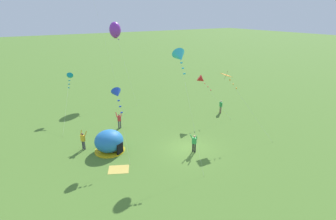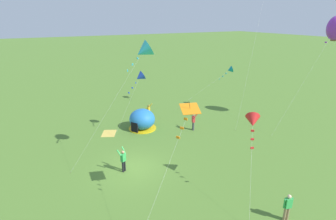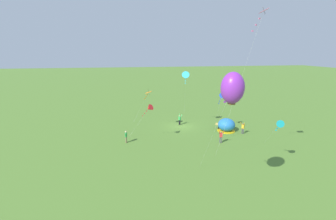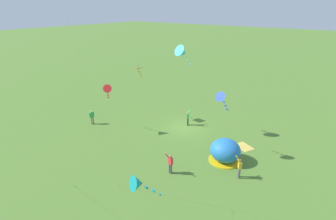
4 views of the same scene
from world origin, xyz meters
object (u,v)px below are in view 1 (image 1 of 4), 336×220
at_px(person_far_back, 221,106).
at_px(kite_cyan, 180,57).
at_px(kite_red, 201,80).
at_px(person_flying_kite, 194,143).
at_px(kite_purple, 115,30).
at_px(person_arms_raised, 119,120).
at_px(kite_blue, 117,94).
at_px(kite_orange, 228,77).
at_px(kite_teal, 70,76).
at_px(popup_tent, 109,142).
at_px(person_with_toddler, 83,140).

xyz_separation_m(person_far_back, kite_cyan, (-9.54, -4.37, 7.76)).
relative_size(person_far_back, kite_red, 0.31).
relative_size(person_flying_kite, person_far_back, 1.10).
bearing_deg(kite_purple, kite_red, -72.40).
xyz_separation_m(person_arms_raised, kite_blue, (-1.85, -4.92, 4.67)).
relative_size(person_far_back, kite_cyan, 0.18).
xyz_separation_m(kite_orange, kite_teal, (-12.82, 14.10, -1.17)).
distance_m(popup_tent, kite_cyan, 10.25).
distance_m(person_far_back, kite_cyan, 13.06).
height_order(popup_tent, kite_cyan, kite_cyan).
relative_size(kite_red, kite_cyan, 0.58).
xyz_separation_m(person_far_back, kite_purple, (-8.06, 15.06, 8.96)).
height_order(kite_cyan, kite_blue, kite_cyan).
xyz_separation_m(person_arms_raised, kite_orange, (9.48, -6.84, 5.14)).
bearing_deg(kite_blue, person_flying_kite, -34.11).
xyz_separation_m(person_flying_kite, kite_orange, (5.58, 1.97, 5.14)).
xyz_separation_m(kite_red, kite_cyan, (-6.23, -4.49, 3.84)).
distance_m(kite_red, kite_purple, 16.47).
bearing_deg(person_flying_kite, person_with_toddler, 145.43).
xyz_separation_m(person_arms_raised, kite_red, (9.75, -2.27, 3.88)).
height_order(popup_tent, kite_red, kite_red).
height_order(kite_orange, kite_teal, kite_orange).
relative_size(person_with_toddler, person_flying_kite, 1.00).
xyz_separation_m(person_flying_kite, kite_cyan, (-0.38, 2.05, 7.73)).
relative_size(person_flying_kite, kite_cyan, 0.20).
xyz_separation_m(kite_teal, kite_cyan, (6.87, -14.02, 3.76)).
bearing_deg(person_with_toddler, kite_purple, 57.67).
height_order(person_arms_raised, kite_blue, kite_blue).
bearing_deg(popup_tent, kite_red, 9.82).
relative_size(person_flying_kite, kite_orange, 0.28).
height_order(person_with_toddler, kite_cyan, kite_cyan).
distance_m(person_arms_raised, kite_orange, 12.77).
xyz_separation_m(popup_tent, kite_orange, (12.27, -2.40, 5.14)).
height_order(kite_blue, kite_purple, kite_purple).
relative_size(kite_cyan, kite_purple, 0.85).
bearing_deg(kite_red, person_far_back, -2.03).
relative_size(popup_tent, kite_purple, 0.25).
bearing_deg(person_arms_raised, person_far_back, -10.37).
height_order(person_flying_kite, kite_red, kite_red).
distance_m(kite_teal, kite_blue, 12.28).
bearing_deg(person_arms_raised, person_flying_kite, -66.10).
relative_size(popup_tent, kite_red, 0.51).
height_order(person_far_back, kite_blue, kite_blue).
bearing_deg(kite_cyan, person_flying_kite, -79.51).
bearing_deg(kite_orange, person_arms_raised, 144.18).
height_order(popup_tent, kite_purple, kite_purple).
bearing_deg(kite_purple, kite_cyan, -94.38).
bearing_deg(kite_orange, person_flying_kite, -160.54).
bearing_deg(kite_orange, kite_teal, 132.29).
height_order(popup_tent, person_arms_raised, popup_tent).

